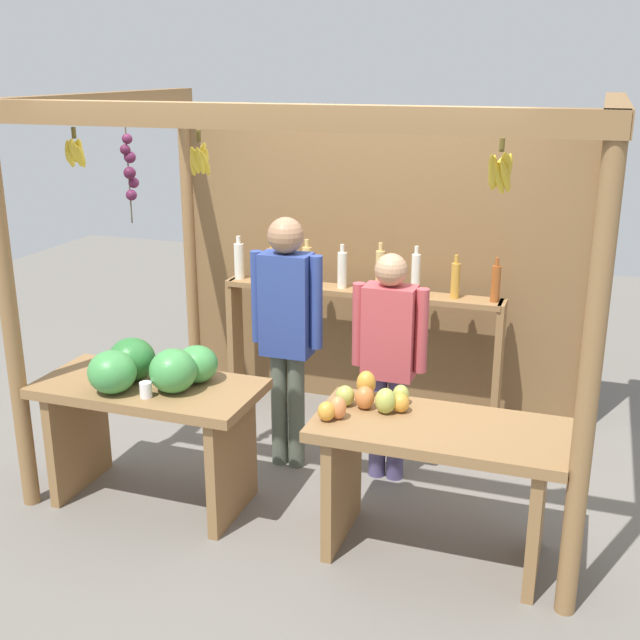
# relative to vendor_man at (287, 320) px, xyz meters

# --- Properties ---
(ground_plane) EXTENTS (12.00, 12.00, 0.00)m
(ground_plane) POSITION_rel_vendor_man_xyz_m (0.26, 0.10, -1.01)
(ground_plane) COLOR slate
(ground_plane) RESTS_ON ground
(market_stall) EXTENTS (3.28, 2.28, 2.40)m
(market_stall) POSITION_rel_vendor_man_xyz_m (0.26, 0.61, 0.39)
(market_stall) COLOR olive
(market_stall) RESTS_ON ground
(fruit_counter_left) EXTENTS (1.33, 0.68, 1.03)m
(fruit_counter_left) POSITION_rel_vendor_man_xyz_m (-0.59, -0.72, -0.32)
(fruit_counter_left) COLOR olive
(fruit_counter_left) RESTS_ON ground
(fruit_counter_right) EXTENTS (1.33, 0.65, 0.92)m
(fruit_counter_right) POSITION_rel_vendor_man_xyz_m (1.09, -0.70, -0.43)
(fruit_counter_right) COLOR olive
(fruit_counter_right) RESTS_ON ground
(bottle_shelf_unit) EXTENTS (2.10, 0.22, 1.36)m
(bottle_shelf_unit) POSITION_rel_vendor_man_xyz_m (0.20, 0.92, -0.20)
(bottle_shelf_unit) COLOR olive
(bottle_shelf_unit) RESTS_ON ground
(vendor_man) EXTENTS (0.48, 0.23, 1.68)m
(vendor_man) POSITION_rel_vendor_man_xyz_m (0.00, 0.00, 0.00)
(vendor_man) COLOR #535D4D
(vendor_man) RESTS_ON ground
(vendor_woman) EXTENTS (0.48, 0.20, 1.49)m
(vendor_woman) POSITION_rel_vendor_man_xyz_m (0.66, 0.05, -0.13)
(vendor_woman) COLOR #4E4673
(vendor_woman) RESTS_ON ground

